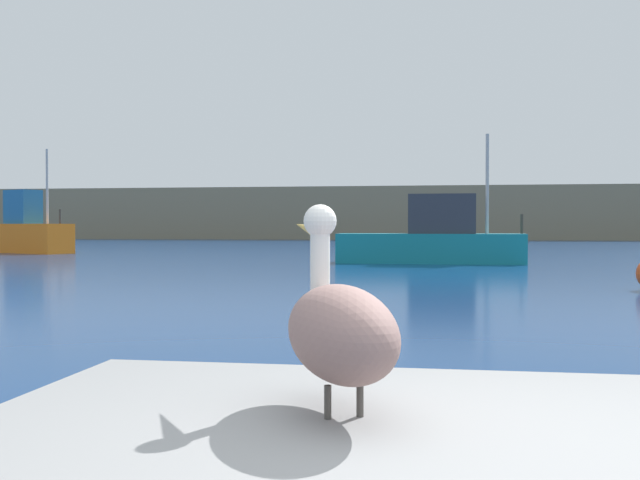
# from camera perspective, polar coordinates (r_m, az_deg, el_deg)

# --- Properties ---
(hillside_backdrop) EXTENTS (140.00, 11.95, 5.24)m
(hillside_backdrop) POSITION_cam_1_polar(r_m,az_deg,el_deg) (79.73, 9.34, 1.95)
(hillside_backdrop) COLOR #7F755B
(hillside_backdrop) RESTS_ON ground
(pelican) EXTENTS (0.74, 1.25, 0.88)m
(pelican) POSITION_cam_1_polar(r_m,az_deg,el_deg) (3.20, 1.46, -6.61)
(pelican) COLOR gray
(pelican) RESTS_ON pier_dock
(fishing_boat_orange) EXTENTS (5.66, 3.81, 5.12)m
(fishing_boat_orange) POSITION_cam_1_polar(r_m,az_deg,el_deg) (41.15, -21.06, 0.57)
(fishing_boat_orange) COLOR orange
(fishing_boat_orange) RESTS_ON ground
(fishing_boat_teal) EXTENTS (6.78, 1.97, 4.67)m
(fishing_boat_teal) POSITION_cam_1_polar(r_m,az_deg,el_deg) (28.15, 8.47, 0.05)
(fishing_boat_teal) COLOR teal
(fishing_boat_teal) RESTS_ON ground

